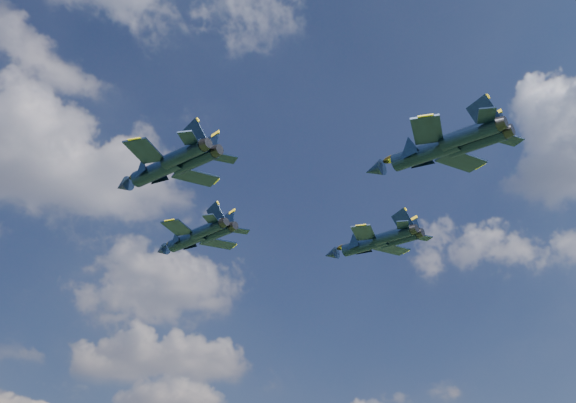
{
  "coord_description": "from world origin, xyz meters",
  "views": [
    {
      "loc": [
        -30.21,
        -68.28,
        17.93
      ],
      "look_at": [
        -5.78,
        4.23,
        55.61
      ],
      "focal_mm": 45.0,
      "sensor_mm": 36.0,
      "label": 1
    }
  ],
  "objects_px": {
    "jet_left": "(155,171)",
    "jet_right": "(362,245)",
    "jet_slot": "(421,153)",
    "jet_lead": "(186,240)"
  },
  "relations": [
    {
      "from": "jet_lead",
      "to": "jet_slot",
      "type": "xyz_separation_m",
      "value": [
        17.8,
        -33.21,
        -1.36
      ]
    },
    {
      "from": "jet_lead",
      "to": "jet_right",
      "type": "relative_size",
      "value": 1.04
    },
    {
      "from": "jet_left",
      "to": "jet_right",
      "type": "xyz_separation_m",
      "value": [
        29.93,
        14.49,
        1.46
      ]
    },
    {
      "from": "jet_right",
      "to": "jet_left",
      "type": "bearing_deg",
      "value": 172.48
    },
    {
      "from": "jet_left",
      "to": "jet_slot",
      "type": "xyz_separation_m",
      "value": [
        25.54,
        -10.19,
        1.24
      ]
    },
    {
      "from": "jet_left",
      "to": "jet_lead",
      "type": "bearing_deg",
      "value": 39.04
    },
    {
      "from": "jet_lead",
      "to": "jet_slot",
      "type": "relative_size",
      "value": 0.96
    },
    {
      "from": "jet_slot",
      "to": "jet_left",
      "type": "bearing_deg",
      "value": 124.14
    },
    {
      "from": "jet_left",
      "to": "jet_right",
      "type": "relative_size",
      "value": 1.0
    },
    {
      "from": "jet_lead",
      "to": "jet_left",
      "type": "height_order",
      "value": "jet_lead"
    }
  ]
}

